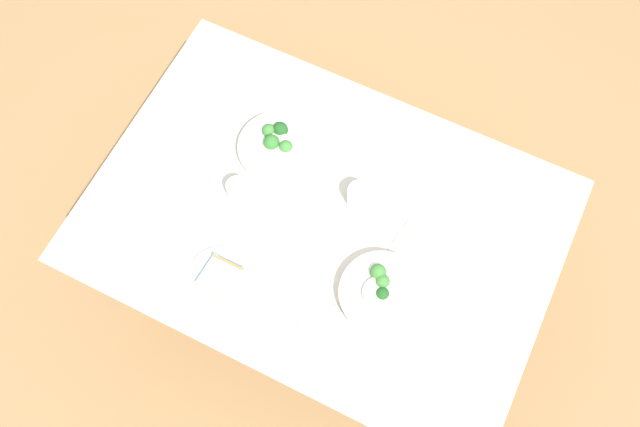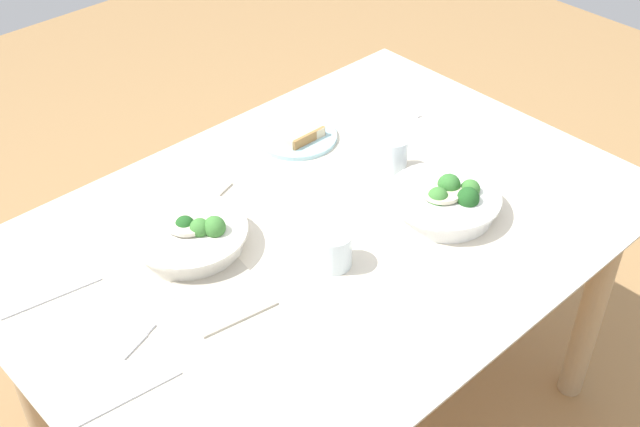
% 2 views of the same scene
% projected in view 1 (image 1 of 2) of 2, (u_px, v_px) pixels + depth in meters
% --- Properties ---
extents(ground_plane, '(6.00, 6.00, 0.00)m').
position_uv_depth(ground_plane, '(322.00, 286.00, 2.94)').
color(ground_plane, '#9E7547').
extents(dining_table, '(1.50, 1.04, 0.75)m').
position_uv_depth(dining_table, '(323.00, 231.00, 2.34)').
color(dining_table, beige).
rests_on(dining_table, ground_plane).
extents(broccoli_bowl_far, '(0.27, 0.27, 0.09)m').
position_uv_depth(broccoli_bowl_far, '(382.00, 293.00, 2.12)').
color(broccoli_bowl_far, silver).
rests_on(broccoli_bowl_far, dining_table).
extents(broccoli_bowl_near, '(0.27, 0.27, 0.09)m').
position_uv_depth(broccoli_bowl_near, '(278.00, 147.00, 2.31)').
color(broccoli_bowl_near, white).
rests_on(broccoli_bowl_near, dining_table).
extents(bread_side_plate, '(0.22, 0.22, 0.04)m').
position_uv_depth(bread_side_plate, '(221.00, 278.00, 2.16)').
color(bread_side_plate, '#99C6D1').
rests_on(bread_side_plate, dining_table).
extents(water_glass_center, '(0.08, 0.08, 0.08)m').
position_uv_depth(water_glass_center, '(360.00, 197.00, 2.23)').
color(water_glass_center, silver).
rests_on(water_glass_center, dining_table).
extents(water_glass_side, '(0.07, 0.07, 0.09)m').
position_uv_depth(water_glass_side, '(238.00, 191.00, 2.24)').
color(water_glass_side, silver).
rests_on(water_glass_side, dining_table).
extents(fork_by_far_bowl, '(0.03, 0.10, 0.00)m').
position_uv_depth(fork_by_far_bowl, '(149.00, 208.00, 2.26)').
color(fork_by_far_bowl, '#B7B7BC').
rests_on(fork_by_far_bowl, dining_table).
extents(fork_by_near_bowl, '(0.10, 0.04, 0.00)m').
position_uv_depth(fork_by_near_bowl, '(473.00, 283.00, 2.16)').
color(fork_by_near_bowl, '#B7B7BC').
rests_on(fork_by_near_bowl, dining_table).
extents(table_knife_left, '(0.22, 0.04, 0.00)m').
position_uv_depth(table_knife_left, '(515.00, 267.00, 2.18)').
color(table_knife_left, '#B7B7BC').
rests_on(table_knife_left, dining_table).
extents(table_knife_right, '(0.22, 0.04, 0.00)m').
position_uv_depth(table_knife_right, '(467.00, 359.00, 2.07)').
color(table_knife_right, '#B7B7BC').
rests_on(table_knife_right, dining_table).
extents(napkin_folded_upper, '(0.20, 0.20, 0.01)m').
position_uv_depth(napkin_folded_upper, '(417.00, 255.00, 2.20)').
color(napkin_folded_upper, '#B1A997').
rests_on(napkin_folded_upper, dining_table).
extents(napkin_folded_lower, '(0.21, 0.17, 0.01)m').
position_uv_depth(napkin_folded_lower, '(328.00, 324.00, 2.11)').
color(napkin_folded_lower, '#B1A997').
rests_on(napkin_folded_lower, dining_table).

